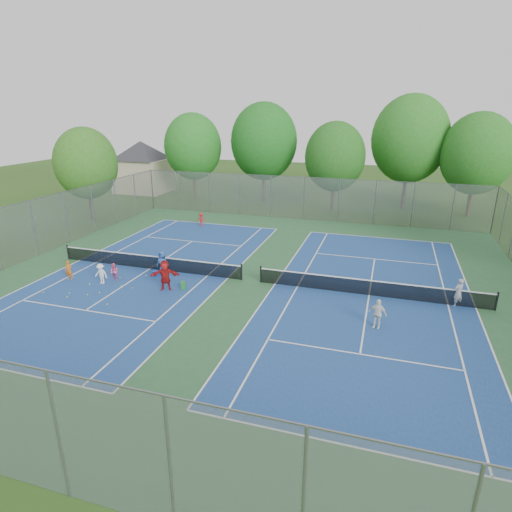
{
  "coord_description": "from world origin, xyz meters",
  "views": [
    {
      "loc": [
        7.5,
        -22.92,
        10.0
      ],
      "look_at": [
        0.0,
        1.0,
        1.3
      ],
      "focal_mm": 30.0,
      "sensor_mm": 36.0,
      "label": 1
    }
  ],
  "objects": [
    {
      "name": "student_f",
      "position": [
        -4.33,
        -2.69,
        0.9
      ],
      "size": [
        1.75,
        1.12,
        1.8
      ],
      "primitive_type": "imported",
      "rotation": [
        0.0,
        0.0,
        0.38
      ],
      "color": "#A21717",
      "rests_on": "ground"
    },
    {
      "name": "court_left",
      "position": [
        -7.0,
        0.0,
        0.02
      ],
      "size": [
        10.97,
        23.77,
        0.01
      ],
      "primitive_type": "cube",
      "color": "navy",
      "rests_on": "court_pad"
    },
    {
      "name": "student_d",
      "position": [
        -5.58,
        -0.6,
        0.62
      ],
      "size": [
        0.75,
        0.39,
        1.23
      ],
      "primitive_type": "imported",
      "rotation": [
        0.0,
        0.0,
        -0.13
      ],
      "color": "black",
      "rests_on": "ground"
    },
    {
      "name": "student_a",
      "position": [
        -10.74,
        -3.07,
        0.61
      ],
      "size": [
        0.5,
        0.38,
        1.23
      ],
      "primitive_type": "imported",
      "rotation": [
        0.0,
        0.0,
        0.2
      ],
      "color": "#CC6213",
      "rests_on": "ground"
    },
    {
      "name": "tree_ne",
      "position": [
        15.0,
        22.0,
        5.97
      ],
      "size": [
        6.6,
        6.6,
        9.77
      ],
      "color": "#443326",
      "rests_on": "ground"
    },
    {
      "name": "student_e",
      "position": [
        -5.68,
        -0.6,
        0.77
      ],
      "size": [
        0.78,
        0.52,
        1.54
      ],
      "primitive_type": "imported",
      "rotation": [
        0.0,
        0.0,
        -0.05
      ],
      "color": "#284F95",
      "rests_on": "ground"
    },
    {
      "name": "tennis_ball_5",
      "position": [
        -10.75,
        -5.25,
        0.03
      ],
      "size": [
        0.07,
        0.07,
        0.07
      ],
      "primitive_type": "sphere",
      "color": "#CED631",
      "rests_on": "ground"
    },
    {
      "name": "net_right",
      "position": [
        7.0,
        0.0,
        0.46
      ],
      "size": [
        12.87,
        0.1,
        0.91
      ],
      "primitive_type": "cube",
      "color": "black",
      "rests_on": "ground"
    },
    {
      "name": "tennis_ball_2",
      "position": [
        -7.9,
        -2.0,
        0.03
      ],
      "size": [
        0.07,
        0.07,
        0.07
      ],
      "primitive_type": "sphere",
      "color": "#B5C72E",
      "rests_on": "ground"
    },
    {
      "name": "court_right",
      "position": [
        7.0,
        0.0,
        0.02
      ],
      "size": [
        10.97,
        23.77,
        0.01
      ],
      "primitive_type": "cube",
      "color": "navy",
      "rests_on": "court_pad"
    },
    {
      "name": "net_left",
      "position": [
        -7.0,
        0.0,
        0.46
      ],
      "size": [
        12.87,
        0.1,
        0.91
      ],
      "primitive_type": "cube",
      "color": "black",
      "rests_on": "ground"
    },
    {
      "name": "student_b",
      "position": [
        -8.05,
        -2.29,
        0.54
      ],
      "size": [
        0.58,
        0.48,
        1.07
      ],
      "primitive_type": "imported",
      "rotation": [
        0.0,
        0.0,
        -0.15
      ],
      "color": "#EB5B8E",
      "rests_on": "ground"
    },
    {
      "name": "house",
      "position": [
        -22.0,
        24.0,
        4.21
      ],
      "size": [
        11.03,
        11.03,
        7.3
      ],
      "color": "#B7A88C",
      "rests_on": "ground"
    },
    {
      "name": "fence_north",
      "position": [
        0.0,
        16.0,
        2.0
      ],
      "size": [
        32.0,
        0.1,
        4.0
      ],
      "primitive_type": "cube",
      "color": "gray",
      "rests_on": "ground"
    },
    {
      "name": "tennis_ball_0",
      "position": [
        -8.16,
        -4.77,
        0.03
      ],
      "size": [
        0.07,
        0.07,
        0.07
      ],
      "primitive_type": "sphere",
      "color": "#C3E435",
      "rests_on": "ground"
    },
    {
      "name": "tree_side_w",
      "position": [
        -19.0,
        10.0,
        5.24
      ],
      "size": [
        5.6,
        5.6,
        8.47
      ],
      "color": "#443326",
      "rests_on": "ground"
    },
    {
      "name": "child_far_baseline",
      "position": [
        -8.22,
        10.94,
        0.6
      ],
      "size": [
        0.83,
        0.54,
        1.2
      ],
      "primitive_type": "imported",
      "rotation": [
        0.0,
        0.0,
        3.27
      ],
      "color": "#AF1922",
      "rests_on": "ground"
    },
    {
      "name": "fence_west",
      "position": [
        -16.0,
        0.0,
        2.0
      ],
      "size": [
        0.1,
        32.0,
        4.0
      ],
      "primitive_type": "cube",
      "rotation": [
        0.0,
        0.0,
        1.57
      ],
      "color": "gray",
      "rests_on": "ground"
    },
    {
      "name": "tennis_ball_4",
      "position": [
        -7.06,
        -3.11,
        0.03
      ],
      "size": [
        0.07,
        0.07,
        0.07
      ],
      "primitive_type": "sphere",
      "color": "#AFCD2F",
      "rests_on": "ground"
    },
    {
      "name": "tennis_ball_1",
      "position": [
        -9.03,
        -3.43,
        0.03
      ],
      "size": [
        0.07,
        0.07,
        0.07
      ],
      "primitive_type": "sphere",
      "color": "yellow",
      "rests_on": "ground"
    },
    {
      "name": "tree_nc",
      "position": [
        2.0,
        21.0,
        5.39
      ],
      "size": [
        6.0,
        6.0,
        8.85
      ],
      "color": "#443326",
      "rests_on": "ground"
    },
    {
      "name": "ball_crate",
      "position": [
        -6.03,
        -0.93,
        0.15
      ],
      "size": [
        0.41,
        0.41,
        0.31
      ],
      "primitive_type": "cube",
      "rotation": [
        0.0,
        0.0,
        -0.17
      ],
      "color": "blue",
      "rests_on": "ground"
    },
    {
      "name": "student_c",
      "position": [
        -8.45,
        -3.03,
        0.63
      ],
      "size": [
        0.82,
        0.47,
        1.26
      ],
      "primitive_type": "imported",
      "rotation": [
        0.0,
        0.0,
        0.01
      ],
      "color": "white",
      "rests_on": "ground"
    },
    {
      "name": "tennis_ball_10",
      "position": [
        -10.74,
        -2.79,
        0.03
      ],
      "size": [
        0.07,
        0.07,
        0.07
      ],
      "primitive_type": "sphere",
      "color": "#AAC92E",
      "rests_on": "ground"
    },
    {
      "name": "tennis_ball_6",
      "position": [
        -7.69,
        -4.31,
        0.03
      ],
      "size": [
        0.07,
        0.07,
        0.07
      ],
      "primitive_type": "sphere",
      "color": "#C8F338",
      "rests_on": "ground"
    },
    {
      "name": "tennis_ball_11",
      "position": [
        -9.3,
        -4.85,
        0.03
      ],
      "size": [
        0.07,
        0.07,
        0.07
      ],
      "primitive_type": "sphere",
      "color": "#DFEE37",
      "rests_on": "ground"
    },
    {
      "name": "tennis_ball_9",
      "position": [
        -6.53,
        -1.22,
        0.03
      ],
      "size": [
        0.07,
        0.07,
        0.07
      ],
      "primitive_type": "sphere",
      "color": "yellow",
      "rests_on": "ground"
    },
    {
      "name": "tennis_ball_7",
      "position": [
        -6.33,
        -5.49,
        0.03
      ],
      "size": [
        0.07,
        0.07,
        0.07
      ],
      "primitive_type": "sphere",
      "color": "yellow",
      "rests_on": "ground"
    },
    {
      "name": "tree_nw",
      "position": [
        -14.0,
        22.0,
        5.89
      ],
      "size": [
        6.4,
        6.4,
        9.58
      ],
      "color": "#443326",
      "rests_on": "ground"
    },
    {
      "name": "tennis_ball_8",
      "position": [
        -9.04,
        -5.37,
        0.03
      ],
      "size": [
        0.07,
        0.07,
        0.07
      ],
      "primitive_type": "sphere",
      "color": "#CCE836",
      "rests_on": "ground"
    },
    {
      "name": "ground",
      "position": [
        0.0,
        0.0,
        0.0
      ],
      "size": [
        120.0,
        120.0,
        0.0
      ],
      "primitive_type": "plane",
      "color": "#274917",
      "rests_on": "ground"
    },
    {
      "name": "tree_nl",
      "position": [
        -6.0,
        23.0,
        6.54
      ],
      "size": [
        7.2,
        7.2,
        10.69
      ],
      "color": "#443326",
      "rests_on": "ground"
    },
    {
      "name": "teen_court_b",
      "position": [
        7.54,
        -3.72,
        0.74
      ],
      "size": [
        0.93,
        0.56,
        1.49
      ],
      "primitive_type": "imported",
      "rotation": [
        0.0,
        0.0,
        -0.24
      ],
      "color": "white",
      "rests_on": "ground"
    },
    {
      "name": "tree_nr",
      "position": [
        9.0,
        24.0,
        7.04
      ],
      "size": [
        7.6,
        7.6,
        11.42
      ],
      "color": "#443326",
      "rests_on": "ground"
    },
    {
      "name": "court_pad",
      "position": [
        0.0,
        0.0,
        0.01
      ],
      "size": [
        32.0,
        32.0,
        0.01
      ],
      "primitive_type": "cube",
      "color": "#2A5933",
      "rests_on": "ground"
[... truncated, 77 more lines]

